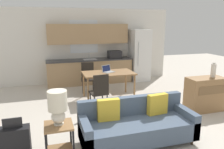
{
  "coord_description": "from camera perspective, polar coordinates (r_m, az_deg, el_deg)",
  "views": [
    {
      "loc": [
        -1.49,
        -3.45,
        2.15
      ],
      "look_at": [
        0.0,
        1.5,
        0.95
      ],
      "focal_mm": 35.0,
      "sensor_mm": 36.0,
      "label": 1
    }
  ],
  "objects": [
    {
      "name": "suitcase",
      "position": [
        3.89,
        -24.05,
        -16.5
      ],
      "size": [
        0.47,
        0.22,
        0.76
      ],
      "color": "black",
      "rests_on": "ground_plane"
    },
    {
      "name": "side_table",
      "position": [
        3.75,
        -13.65,
        -15.3
      ],
      "size": [
        0.45,
        0.45,
        0.59
      ],
      "color": "olive",
      "rests_on": "ground_plane"
    },
    {
      "name": "dining_chair_far_left",
      "position": [
        7.08,
        -6.34,
        -0.43
      ],
      "size": [
        0.48,
        0.48,
        0.94
      ],
      "rotation": [
        0.0,
        0.0,
        -0.15
      ],
      "color": "black",
      "rests_on": "ground_plane"
    },
    {
      "name": "wall_back",
      "position": [
        8.25,
        -6.39,
        7.48
      ],
      "size": [
        6.4,
        0.07,
        2.7
      ],
      "color": "silver",
      "rests_on": "ground_plane"
    },
    {
      "name": "dining_table",
      "position": [
        6.35,
        -0.93,
        -0.07
      ],
      "size": [
        1.47,
        0.84,
        0.78
      ],
      "color": "olive",
      "rests_on": "ground_plane"
    },
    {
      "name": "vase",
      "position": [
        5.98,
        24.97,
        1.01
      ],
      "size": [
        0.12,
        0.12,
        0.37
      ],
      "color": "beige",
      "rests_on": "credenza"
    },
    {
      "name": "kitchen_counter",
      "position": [
        8.03,
        -5.76,
        3.65
      ],
      "size": [
        3.08,
        0.65,
        2.15
      ],
      "color": "tan",
      "rests_on": "ground_plane"
    },
    {
      "name": "credenza",
      "position": [
        5.99,
        23.08,
        -4.72
      ],
      "size": [
        0.94,
        0.47,
        0.85
      ],
      "color": "olive",
      "rests_on": "ground_plane"
    },
    {
      "name": "ground_plane",
      "position": [
        4.33,
        5.96,
        -16.8
      ],
      "size": [
        20.0,
        20.0,
        0.0
      ],
      "primitive_type": "plane",
      "color": "beige"
    },
    {
      "name": "table_lamp",
      "position": [
        3.55,
        -14.0,
        -7.79
      ],
      "size": [
        0.31,
        0.31,
        0.56
      ],
      "color": "silver",
      "rests_on": "side_table"
    },
    {
      "name": "dining_chair_near_left",
      "position": [
        5.55,
        -3.27,
        -4.19
      ],
      "size": [
        0.47,
        0.47,
        0.94
      ],
      "rotation": [
        0.0,
        0.0,
        3.26
      ],
      "color": "black",
      "rests_on": "ground_plane"
    },
    {
      "name": "couch",
      "position": [
        4.16,
        6.32,
        -12.89
      ],
      "size": [
        2.08,
        0.8,
        0.84
      ],
      "color": "#3D2D1E",
      "rests_on": "ground_plane"
    },
    {
      "name": "laptop",
      "position": [
        6.38,
        -1.13,
        1.09
      ],
      "size": [
        0.4,
        0.37,
        0.2
      ],
      "rotation": [
        0.0,
        0.0,
        0.46
      ],
      "color": "#B7BABC",
      "rests_on": "dining_table"
    },
    {
      "name": "refrigerator",
      "position": [
        8.48,
        7.16,
        5.01
      ],
      "size": [
        0.68,
        0.74,
        1.95
      ],
      "color": "white",
      "rests_on": "ground_plane"
    }
  ]
}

